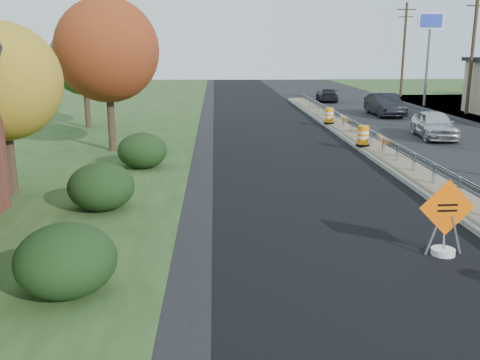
{
  "coord_description": "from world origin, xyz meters",
  "views": [
    {
      "loc": [
        -7.9,
        -16.42,
        5.01
      ],
      "look_at": [
        -7.17,
        -0.73,
        1.1
      ],
      "focal_mm": 40.0,
      "sensor_mm": 36.0,
      "label": 1
    }
  ],
  "objects_px": {
    "caution_sign": "(444,236)",
    "car_dark_far": "(327,95)",
    "car_silver": "(434,125)",
    "barrel_shoulder_far": "(385,99)",
    "car_dark_mid": "(385,105)",
    "barrel_median_mid": "(363,136)",
    "barrel_median_far": "(329,116)"
  },
  "relations": [
    {
      "from": "car_dark_mid",
      "to": "barrel_median_mid",
      "type": "bearing_deg",
      "value": -112.5
    },
    {
      "from": "car_silver",
      "to": "car_dark_mid",
      "type": "height_order",
      "value": "car_dark_mid"
    },
    {
      "from": "barrel_median_far",
      "to": "car_dark_far",
      "type": "height_order",
      "value": "car_dark_far"
    },
    {
      "from": "barrel_shoulder_far",
      "to": "car_dark_mid",
      "type": "relative_size",
      "value": 0.17
    },
    {
      "from": "barrel_median_far",
      "to": "barrel_shoulder_far",
      "type": "relative_size",
      "value": 1.13
    },
    {
      "from": "caution_sign",
      "to": "car_dark_far",
      "type": "distance_m",
      "value": 38.89
    },
    {
      "from": "barrel_median_mid",
      "to": "barrel_shoulder_far",
      "type": "distance_m",
      "value": 23.87
    },
    {
      "from": "barrel_shoulder_far",
      "to": "car_dark_far",
      "type": "xyz_separation_m",
      "value": [
        -4.87,
        2.32,
        0.21
      ]
    },
    {
      "from": "barrel_median_mid",
      "to": "car_silver",
      "type": "distance_m",
      "value": 6.12
    },
    {
      "from": "car_dark_mid",
      "to": "car_silver",
      "type": "bearing_deg",
      "value": -93.1
    },
    {
      "from": "barrel_median_mid",
      "to": "car_dark_far",
      "type": "xyz_separation_m",
      "value": [
        3.3,
        24.75,
        -0.08
      ]
    },
    {
      "from": "car_dark_mid",
      "to": "car_dark_far",
      "type": "relative_size",
      "value": 1.17
    },
    {
      "from": "caution_sign",
      "to": "car_dark_mid",
      "type": "height_order",
      "value": "caution_sign"
    },
    {
      "from": "barrel_shoulder_far",
      "to": "caution_sign",
      "type": "bearing_deg",
      "value": -105.3
    },
    {
      "from": "barrel_median_mid",
      "to": "car_dark_far",
      "type": "bearing_deg",
      "value": 82.4
    },
    {
      "from": "caution_sign",
      "to": "barrel_shoulder_far",
      "type": "xyz_separation_m",
      "value": [
        9.91,
        36.23,
        -0.07
      ]
    },
    {
      "from": "caution_sign",
      "to": "barrel_median_far",
      "type": "xyz_separation_m",
      "value": [
        1.74,
        21.9,
        0.21
      ]
    },
    {
      "from": "barrel_median_mid",
      "to": "car_silver",
      "type": "xyz_separation_m",
      "value": [
        5.03,
        3.49,
        0.06
      ]
    },
    {
      "from": "caution_sign",
      "to": "barrel_shoulder_far",
      "type": "bearing_deg",
      "value": 72.62
    },
    {
      "from": "caution_sign",
      "to": "car_dark_far",
      "type": "bearing_deg",
      "value": 80.47
    },
    {
      "from": "barrel_median_far",
      "to": "caution_sign",
      "type": "bearing_deg",
      "value": -94.55
    },
    {
      "from": "car_silver",
      "to": "car_dark_far",
      "type": "height_order",
      "value": "car_silver"
    },
    {
      "from": "barrel_median_far",
      "to": "car_silver",
      "type": "height_order",
      "value": "car_silver"
    },
    {
      "from": "car_silver",
      "to": "barrel_shoulder_far",
      "type": "bearing_deg",
      "value": 86.78
    },
    {
      "from": "barrel_median_far",
      "to": "barrel_shoulder_far",
      "type": "xyz_separation_m",
      "value": [
        8.17,
        14.34,
        -0.28
      ]
    },
    {
      "from": "barrel_shoulder_far",
      "to": "car_silver",
      "type": "bearing_deg",
      "value": -99.43
    },
    {
      "from": "barrel_shoulder_far",
      "to": "car_silver",
      "type": "height_order",
      "value": "car_silver"
    },
    {
      "from": "caution_sign",
      "to": "car_silver",
      "type": "height_order",
      "value": "caution_sign"
    },
    {
      "from": "car_silver",
      "to": "car_dark_mid",
      "type": "relative_size",
      "value": 0.89
    },
    {
      "from": "barrel_median_far",
      "to": "car_dark_far",
      "type": "distance_m",
      "value": 16.99
    },
    {
      "from": "barrel_median_far",
      "to": "car_silver",
      "type": "bearing_deg",
      "value": -42.38
    },
    {
      "from": "caution_sign",
      "to": "barrel_shoulder_far",
      "type": "relative_size",
      "value": 2.2
    }
  ]
}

